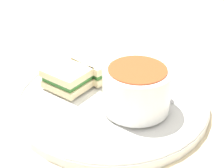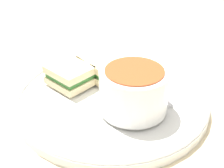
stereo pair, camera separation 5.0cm
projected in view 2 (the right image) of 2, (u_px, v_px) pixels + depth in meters
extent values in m
plane|color=beige|center=(112.00, 103.00, 0.52)|extent=(2.40, 2.40, 0.00)
cylinder|color=white|center=(112.00, 99.00, 0.52)|extent=(0.32, 0.32, 0.01)
torus|color=white|center=(112.00, 95.00, 0.51)|extent=(0.31, 0.31, 0.01)
cylinder|color=white|center=(133.00, 107.00, 0.48)|extent=(0.06, 0.06, 0.01)
cylinder|color=white|center=(134.00, 90.00, 0.46)|extent=(0.10, 0.10, 0.07)
cylinder|color=#B74C23|center=(134.00, 72.00, 0.44)|extent=(0.09, 0.09, 0.01)
cube|color=silver|center=(167.00, 92.00, 0.51)|extent=(0.03, 0.08, 0.00)
ellipsoid|color=silver|center=(162.00, 75.00, 0.56)|extent=(0.03, 0.04, 0.01)
cube|color=beige|center=(101.00, 71.00, 0.56)|extent=(0.09, 0.09, 0.01)
cube|color=#33702D|center=(101.00, 66.00, 0.56)|extent=(0.08, 0.08, 0.01)
cube|color=beige|center=(101.00, 61.00, 0.55)|extent=(0.09, 0.09, 0.01)
cube|color=beige|center=(70.00, 80.00, 0.54)|extent=(0.09, 0.08, 0.01)
cube|color=#33702D|center=(70.00, 75.00, 0.53)|extent=(0.08, 0.08, 0.01)
cube|color=beige|center=(69.00, 70.00, 0.52)|extent=(0.09, 0.08, 0.01)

